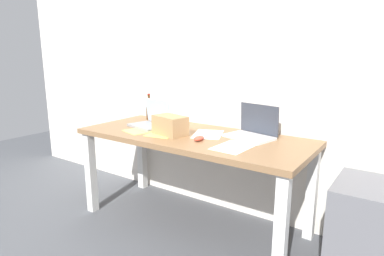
{
  "coord_description": "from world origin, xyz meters",
  "views": [
    {
      "loc": [
        1.38,
        -1.99,
        1.34
      ],
      "look_at": [
        0.0,
        0.0,
        0.79
      ],
      "focal_mm": 30.39,
      "sensor_mm": 36.0,
      "label": 1
    }
  ],
  "objects_px": {
    "computer_mouse": "(199,138)",
    "filing_cabinet": "(367,232)",
    "laptop_right": "(253,130)",
    "beer_bottle": "(149,110)",
    "laptop_left": "(151,121)",
    "cardboard_box": "(170,125)",
    "desk": "(192,146)"
  },
  "relations": [
    {
      "from": "desk",
      "to": "computer_mouse",
      "type": "height_order",
      "value": "computer_mouse"
    },
    {
      "from": "laptop_right",
      "to": "computer_mouse",
      "type": "distance_m",
      "value": 0.41
    },
    {
      "from": "laptop_left",
      "to": "filing_cabinet",
      "type": "bearing_deg",
      "value": 0.75
    },
    {
      "from": "laptop_right",
      "to": "beer_bottle",
      "type": "relative_size",
      "value": 1.56
    },
    {
      "from": "laptop_right",
      "to": "beer_bottle",
      "type": "height_order",
      "value": "beer_bottle"
    },
    {
      "from": "desk",
      "to": "laptop_right",
      "type": "xyz_separation_m",
      "value": [
        0.42,
        0.18,
        0.15
      ]
    },
    {
      "from": "desk",
      "to": "laptop_right",
      "type": "bearing_deg",
      "value": 23.03
    },
    {
      "from": "laptop_left",
      "to": "computer_mouse",
      "type": "xyz_separation_m",
      "value": [
        0.6,
        -0.17,
        -0.03
      ]
    },
    {
      "from": "beer_bottle",
      "to": "filing_cabinet",
      "type": "xyz_separation_m",
      "value": [
        1.92,
        -0.2,
        -0.53
      ]
    },
    {
      "from": "laptop_right",
      "to": "filing_cabinet",
      "type": "bearing_deg",
      "value": -8.17
    },
    {
      "from": "desk",
      "to": "computer_mouse",
      "type": "bearing_deg",
      "value": -40.78
    },
    {
      "from": "laptop_right",
      "to": "computer_mouse",
      "type": "xyz_separation_m",
      "value": [
        -0.27,
        -0.31,
        -0.04
      ]
    },
    {
      "from": "laptop_left",
      "to": "laptop_right",
      "type": "relative_size",
      "value": 0.96
    },
    {
      "from": "desk",
      "to": "laptop_right",
      "type": "height_order",
      "value": "laptop_right"
    },
    {
      "from": "computer_mouse",
      "to": "filing_cabinet",
      "type": "relative_size",
      "value": 0.17
    },
    {
      "from": "laptop_left",
      "to": "filing_cabinet",
      "type": "xyz_separation_m",
      "value": [
        1.69,
        0.02,
        -0.49
      ]
    },
    {
      "from": "beer_bottle",
      "to": "laptop_left",
      "type": "bearing_deg",
      "value": -44.76
    },
    {
      "from": "cardboard_box",
      "to": "computer_mouse",
      "type": "bearing_deg",
      "value": -4.49
    },
    {
      "from": "laptop_left",
      "to": "cardboard_box",
      "type": "relative_size",
      "value": 1.41
    },
    {
      "from": "beer_bottle",
      "to": "cardboard_box",
      "type": "relative_size",
      "value": 0.94
    },
    {
      "from": "desk",
      "to": "beer_bottle",
      "type": "bearing_deg",
      "value": 158.65
    },
    {
      "from": "laptop_left",
      "to": "beer_bottle",
      "type": "bearing_deg",
      "value": 135.24
    },
    {
      "from": "desk",
      "to": "filing_cabinet",
      "type": "xyz_separation_m",
      "value": [
        1.24,
        0.06,
        -0.35
      ]
    },
    {
      "from": "computer_mouse",
      "to": "beer_bottle",
      "type": "bearing_deg",
      "value": 151.61
    },
    {
      "from": "laptop_left",
      "to": "laptop_right",
      "type": "height_order",
      "value": "laptop_right"
    },
    {
      "from": "filing_cabinet",
      "to": "computer_mouse",
      "type": "bearing_deg",
      "value": -170.15
    },
    {
      "from": "laptop_left",
      "to": "beer_bottle",
      "type": "relative_size",
      "value": 1.5
    },
    {
      "from": "laptop_right",
      "to": "beer_bottle",
      "type": "xyz_separation_m",
      "value": [
        -1.1,
        0.09,
        0.04
      ]
    },
    {
      "from": "laptop_left",
      "to": "beer_bottle",
      "type": "xyz_separation_m",
      "value": [
        -0.23,
        0.23,
        0.04
      ]
    },
    {
      "from": "cardboard_box",
      "to": "filing_cabinet",
      "type": "distance_m",
      "value": 1.47
    },
    {
      "from": "laptop_right",
      "to": "filing_cabinet",
      "type": "relative_size",
      "value": 0.63
    },
    {
      "from": "computer_mouse",
      "to": "desk",
      "type": "bearing_deg",
      "value": 136.27
    }
  ]
}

